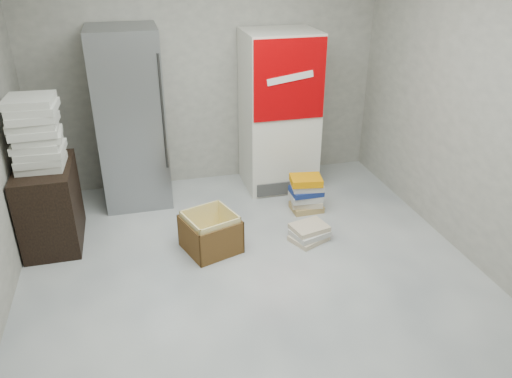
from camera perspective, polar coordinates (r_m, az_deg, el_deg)
The scene contains 9 objects.
ground at distance 4.19m, azimuth 0.93°, elevation -12.72°, with size 5.00×5.00×0.00m, color silver.
room_shell at distance 3.36m, azimuth 1.15°, elevation 11.82°, with size 4.04×5.04×2.82m.
steel_fridge at distance 5.53m, azimuth -14.12°, elevation 7.77°, with size 0.70×0.72×1.90m.
coke_cooler at distance 5.77m, azimuth 2.66°, elevation 8.84°, with size 0.80×0.73×1.80m.
wood_shelf at distance 5.13m, azimuth -22.46°, elevation -1.70°, with size 0.50×0.80×0.80m, color black.
supply_box_stack at distance 4.85m, azimuth -23.85°, elevation 5.89°, with size 0.44×0.44×0.65m.
phonebook_stack_main at distance 5.42m, azimuth 5.76°, elevation -0.51°, with size 0.39×0.33×0.40m.
phonebook_stack_side at distance 4.95m, azimuth 6.11°, elevation -5.01°, with size 0.42×0.39×0.15m.
cardboard_box at distance 4.76m, azimuth -5.20°, elevation -5.24°, with size 0.59×0.59×0.38m.
Camera 1 is at (-0.87, -3.13, 2.64)m, focal length 35.00 mm.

